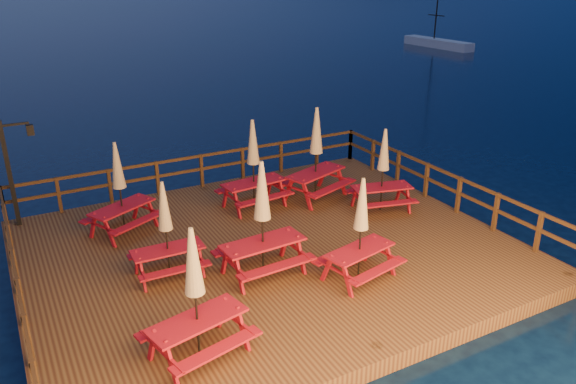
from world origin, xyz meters
name	(u,v)px	position (x,y,z in m)	size (l,w,h in m)	color
ground	(269,260)	(0.00, 0.00, 0.00)	(500.00, 500.00, 0.00)	black
deck	(269,254)	(0.00, 0.00, 0.20)	(12.00, 10.00, 0.40)	#422515
deck_piles	(269,270)	(0.00, 0.00, -0.30)	(11.44, 9.44, 1.40)	#321D0F
railing	(240,196)	(0.00, 1.78, 1.16)	(11.80, 9.75, 1.10)	#321D0F
lamp_post	(14,163)	(-5.39, 4.55, 2.20)	(0.85, 0.18, 3.00)	black
sailboat	(438,43)	(31.61, 28.27, 0.37)	(1.71, 7.59, 11.19)	silver
picnic_table_0	(120,187)	(-3.06, 2.66, 1.72)	(2.25, 2.12, 2.55)	maroon
picnic_table_1	(195,292)	(-3.08, -3.23, 1.77)	(2.13, 1.89, 2.63)	maroon
picnic_table_2	(262,218)	(-0.72, -1.14, 1.86)	(2.05, 1.73, 2.80)	maroon
picnic_table_3	(316,152)	(2.76, 2.26, 1.89)	(2.44, 2.22, 2.87)	maroon
picnic_table_4	(166,228)	(-2.68, -0.16, 1.62)	(1.67, 1.39, 2.35)	maroon
picnic_table_5	(383,169)	(3.98, 0.53, 1.69)	(2.03, 1.81, 2.48)	maroon
picnic_table_6	(361,228)	(1.15, -2.36, 1.69)	(2.00, 1.76, 2.48)	maroon
picnic_table_7	(253,163)	(0.79, 2.53, 1.80)	(2.03, 1.73, 2.69)	maroon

